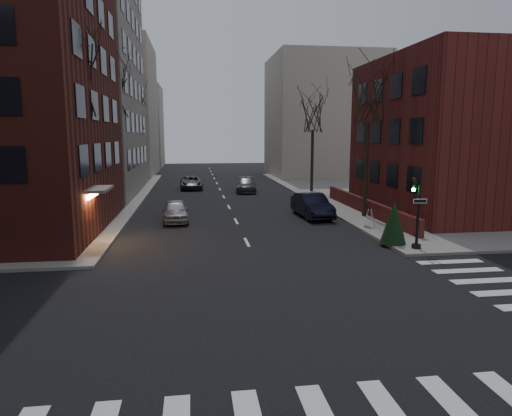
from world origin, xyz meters
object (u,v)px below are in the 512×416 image
Objects in this scene: traffic_signal at (417,213)px; tree_right_a at (368,98)px; tree_right_b at (313,114)px; car_lane_far at (191,183)px; sandwich_board at (369,218)px; parked_sedan at (312,206)px; evergreen_shrub at (394,222)px; car_lane_gray at (246,185)px; tree_left_c at (135,112)px; car_lane_silver at (175,211)px; tree_left_a at (73,79)px; streetlamp_far at (144,147)px; tree_left_b at (112,92)px; streetlamp_near at (115,155)px.

traffic_signal is 0.41× the size of tree_right_a.
car_lane_far is (-11.76, 4.65, -6.91)m from tree_right_b.
traffic_signal is at bearing -63.53° from sandwich_board.
parked_sedan is 2.26× the size of evergreen_shrub.
tree_right_a reaches higher than traffic_signal.
car_lane_gray reaches higher than car_lane_far.
evergreen_shrub is at bearing -71.09° from car_lane_gray.
sandwich_board is (16.58, -25.52, -7.36)m from tree_left_c.
car_lane_far is at bearing 158.40° from tree_right_b.
car_lane_silver is at bearing 141.53° from traffic_signal.
tree_right_a reaches higher than car_lane_far.
tree_left_a is 28.32m from streetlamp_far.
tree_left_a is 2.49× the size of car_lane_silver.
car_lane_silver is at bearing -95.02° from car_lane_far.
parked_sedan is (14.14, 4.77, -7.66)m from tree_left_a.
streetlamp_far reaches higher than parked_sedan.
tree_right_a is (17.60, 4.00, -0.44)m from tree_left_a.
tree_left_b is 1.18× the size of tree_right_b.
tree_right_a is (17.60, -8.00, -0.88)m from tree_left_b.
evergreen_shrub is (4.80, -23.29, 0.54)m from car_lane_gray.
streetlamp_near is 1.29× the size of car_lane_far.
tree_left_b is 14.03m from tree_left_c.
tree_right_b is 1.46× the size of streetlamp_near.
tree_left_a is 1.06× the size of tree_left_c.
sandwich_board is (5.28, -18.93, -0.04)m from car_lane_gray.
evergreen_shrub reaches higher than car_lane_gray.
tree_left_b reaches higher than streetlamp_far.
tree_right_b is at bearing -23.46° from car_lane_far.
car_lane_gray is (10.70, 11.42, -3.53)m from streetlamp_near.
tree_left_a is at bearing -90.00° from tree_left_c.
tree_right_b is 20.01m from streetlamp_far.
parked_sedan is at bearing 144.43° from sandwich_board.
evergreen_shrub is at bearing -100.79° from tree_right_a.
tree_left_c is 4.44× the size of evergreen_shrub.
tree_left_c is at bearing 148.34° from car_lane_far.
car_lane_gray is (11.30, 7.42, -8.21)m from tree_left_b.
car_lane_far is at bearing 111.14° from evergreen_shrub.
tree_right_a is 9.42× the size of sandwich_board.
car_lane_gray is at bearing 46.86° from streetlamp_near.
tree_left_a is at bearing -167.20° from tree_right_a.
streetlamp_far is 27.11m from parked_sedan.
car_lane_far reaches higher than sandwich_board.
tree_left_c is 2.01× the size of car_lane_gray.
streetlamp_near is (0.60, 8.00, -4.23)m from tree_left_a.
tree_left_a is at bearing -140.41° from car_lane_silver.
streetlamp_near is at bearing 166.76° from tree_right_a.
evergreen_shrub is at bearing -61.67° from tree_left_c.
tree_right_b is 2.23× the size of car_lane_silver.
traffic_signal is 25.05m from car_lane_gray.
streetlamp_far is 8.29m from car_lane_far.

